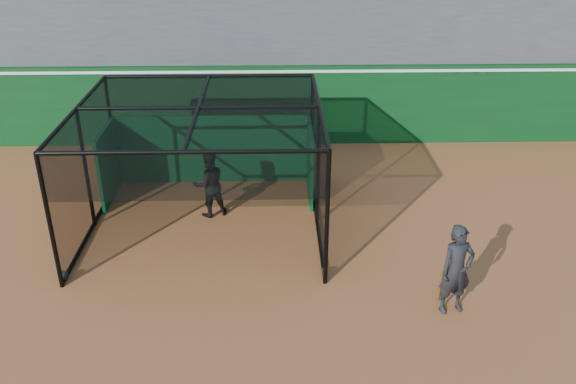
{
  "coord_description": "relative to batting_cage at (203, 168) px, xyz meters",
  "views": [
    {
      "loc": [
        0.77,
        -9.78,
        7.24
      ],
      "look_at": [
        1.05,
        2.0,
        1.4
      ],
      "focal_mm": 38.0,
      "sensor_mm": 36.0,
      "label": 1
    }
  ],
  "objects": [
    {
      "name": "batter",
      "position": [
        0.08,
        0.46,
        -0.63
      ],
      "size": [
        0.99,
        0.89,
        1.67
      ],
      "primitive_type": "imported",
      "rotation": [
        0.0,
        0.0,
        3.53
      ],
      "color": "black",
      "rests_on": "ground"
    },
    {
      "name": "batting_cage",
      "position": [
        0.0,
        0.0,
        0.0
      ],
      "size": [
        5.46,
        5.18,
        2.94
      ],
      "color": "black",
      "rests_on": "ground"
    },
    {
      "name": "ground",
      "position": [
        0.91,
        -3.16,
        -1.46
      ],
      "size": [
        120.0,
        120.0,
        0.0
      ],
      "primitive_type": "plane",
      "color": "#94532B",
      "rests_on": "ground"
    },
    {
      "name": "outfield_wall",
      "position": [
        0.91,
        5.34,
        -0.18
      ],
      "size": [
        50.0,
        0.5,
        2.5
      ],
      "color": "#0A3B15",
      "rests_on": "ground"
    },
    {
      "name": "on_deck_player",
      "position": [
        5.04,
        -3.51,
        -0.56
      ],
      "size": [
        0.75,
        0.59,
        1.82
      ],
      "color": "black",
      "rests_on": "ground"
    }
  ]
}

